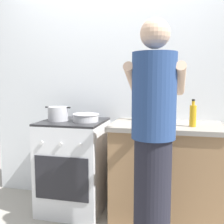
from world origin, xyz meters
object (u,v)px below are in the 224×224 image
person (153,144)px  oil_bottle (193,115)px  stove_range (74,165)px  utensil_crock (143,110)px  pot (58,114)px  mixing_bowl (86,117)px

person → oil_bottle: bearing=62.2°
stove_range → utensil_crock: utensil_crock is taller
utensil_crock → pot: bearing=-164.0°
utensil_crock → oil_bottle: utensil_crock is taller
mixing_bowl → oil_bottle: 0.99m
oil_bottle → person: bearing=-117.8°
pot → oil_bottle: bearing=-1.9°
utensil_crock → oil_bottle: bearing=-30.1°
pot → person: (0.98, -0.59, -0.11)m
utensil_crock → person: bearing=-77.7°
utensil_crock → mixing_bowl: bearing=-157.9°
pot → oil_bottle: 1.26m
pot → utensil_crock: size_ratio=0.78×
mixing_bowl → utensil_crock: (0.52, 0.21, 0.06)m
stove_range → utensil_crock: bearing=16.1°
stove_range → person: person is taller
mixing_bowl → utensil_crock: utensil_crock is taller
oil_bottle → pot: bearing=178.1°
utensil_crock → oil_bottle: 0.54m
utensil_crock → oil_bottle: size_ratio=1.41×
stove_range → mixing_bowl: mixing_bowl is taller
pot → mixing_bowl: size_ratio=1.01×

